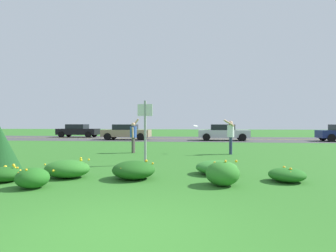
{
  "coord_description": "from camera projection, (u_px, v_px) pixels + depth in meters",
  "views": [
    {
      "loc": [
        1.29,
        -3.85,
        1.53
      ],
      "look_at": [
        -0.37,
        9.1,
        1.42
      ],
      "focal_mm": 30.89,
      "sensor_mm": 36.0,
      "label": 1
    }
  ],
  "objects": [
    {
      "name": "daylily_clump_front_left",
      "position": [
        216.0,
        167.0,
        8.71
      ],
      "size": [
        1.24,
        1.17,
        0.42
      ],
      "color": "#337F2D",
      "rests_on": "ground"
    },
    {
      "name": "sign_post_near_path",
      "position": [
        145.0,
        126.0,
        10.66
      ],
      "size": [
        0.56,
        0.1,
        2.38
      ],
      "color": "#93969B",
      "rests_on": "ground"
    },
    {
      "name": "daylily_clump_mid_right",
      "position": [
        67.0,
        169.0,
        8.16
      ],
      "size": [
        1.28,
        1.14,
        0.54
      ],
      "color": "#2D7526",
      "rests_on": "ground"
    },
    {
      "name": "daylily_clump_mid_center",
      "position": [
        4.0,
        174.0,
        7.57
      ],
      "size": [
        0.89,
        0.8,
        0.44
      ],
      "color": "#1E5619",
      "rests_on": "ground"
    },
    {
      "name": "car_tan_center_left",
      "position": [
        126.0,
        132.0,
        27.28
      ],
      "size": [
        4.5,
        2.0,
        1.45
      ],
      "color": "#937F60",
      "rests_on": "ground"
    },
    {
      "name": "daylily_clump_front_center",
      "position": [
        287.0,
        175.0,
        7.59
      ],
      "size": [
        0.95,
        0.94,
        0.4
      ],
      "color": "#23661E",
      "rests_on": "ground"
    },
    {
      "name": "frisbee_white",
      "position": [
        196.0,
        126.0,
        14.87
      ],
      "size": [
        0.25,
        0.23,
        0.14
      ],
      "color": "white"
    },
    {
      "name": "highway_center_stripe",
      "position": [
        192.0,
        139.0,
        28.66
      ],
      "size": [
        120.0,
        0.16,
        0.0
      ],
      "primitive_type": "cube",
      "color": "yellow",
      "rests_on": "ground"
    },
    {
      "name": "car_silver_center_right",
      "position": [
        223.0,
        132.0,
        26.13
      ],
      "size": [
        4.5,
        2.0,
        1.45
      ],
      "color": "#B7BABF",
      "rests_on": "ground"
    },
    {
      "name": "person_thrower_blue_shirt",
      "position": [
        133.0,
        135.0,
        15.06
      ],
      "size": [
        0.43,
        0.48,
        1.8
      ],
      "color": "#2D4C9E",
      "rests_on": "ground"
    },
    {
      "name": "daylily_clump_near_camera",
      "position": [
        32.0,
        178.0,
        6.83
      ],
      "size": [
        0.78,
        0.76,
        0.51
      ],
      "color": "#23661E",
      "rests_on": "ground"
    },
    {
      "name": "ground_plane",
      "position": [
        182.0,
        151.0,
        16.33
      ],
      "size": [
        120.0,
        120.0,
        0.0
      ],
      "primitive_type": "plane",
      "color": "#2D6B23"
    },
    {
      "name": "person_catcher_white_shirt",
      "position": [
        231.0,
        134.0,
        14.4
      ],
      "size": [
        0.54,
        0.49,
        1.74
      ],
      "color": "silver",
      "rests_on": "ground"
    },
    {
      "name": "daylily_clump_front_right",
      "position": [
        134.0,
        170.0,
        7.98
      ],
      "size": [
        1.18,
        1.19,
        0.51
      ],
      "color": "#1E5619",
      "rests_on": "ground"
    },
    {
      "name": "highway_strip",
      "position": [
        192.0,
        139.0,
        28.66
      ],
      "size": [
        120.0,
        9.63,
        0.01
      ],
      "primitive_type": "cube",
      "color": "#424244",
      "rests_on": "ground"
    },
    {
      "name": "daylily_clump_mid_left",
      "position": [
        222.0,
        173.0,
        7.12
      ],
      "size": [
        0.84,
        0.88,
        0.63
      ],
      "color": "#2D7526",
      "rests_on": "ground"
    },
    {
      "name": "car_black_leftmost",
      "position": [
        78.0,
        131.0,
        32.45
      ],
      "size": [
        4.5,
        2.0,
        1.45
      ],
      "color": "black",
      "rests_on": "ground"
    }
  ]
}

